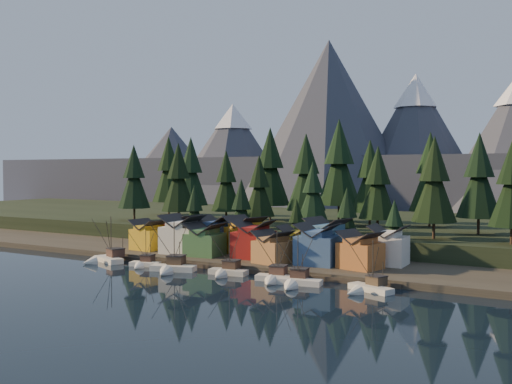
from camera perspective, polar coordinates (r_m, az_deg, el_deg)
The scene contains 45 objects.
ground at distance 119.86m, azimuth -6.67°, elevation -8.93°, with size 500.00×500.00×0.00m, color black.
shore_strip at distance 153.19m, azimuth 2.37°, elevation -6.18°, with size 400.00×50.00×1.50m, color #322E25.
hillside at distance 198.22m, azimuth 9.12°, elevation -3.64°, with size 420.00×100.00×6.00m, color black.
dock at distance 133.13m, azimuth -2.38°, elevation -7.57°, with size 80.00×4.00×1.00m, color #453B31.
mountain_ridge at distance 316.71m, azimuth 16.46°, elevation 2.66°, with size 560.00×190.00×90.00m.
boat_0 at distance 147.76m, azimuth -14.88°, elevation -5.85°, with size 10.40×11.07×12.82m.
boat_1 at distance 139.64m, azimuth -11.20°, elevation -6.53°, with size 7.94×8.47×9.92m.
boat_2 at distance 131.58m, azimuth -8.47°, elevation -6.85°, with size 11.10×11.68×12.71m.
boat_3 at distance 126.13m, azimuth -2.99°, elevation -7.29°, with size 9.14×9.77×11.47m.
boat_4 at distance 119.10m, azimuth 1.89°, elevation -7.85°, with size 9.10×9.72×11.50m.
boat_5 at distance 115.40m, azimuth 3.95°, elevation -8.28°, with size 10.73×11.41×11.47m.
boat_6 at distance 111.13m, azimuth 11.05°, elevation -8.76°, with size 9.79×10.24×10.83m.
house_front_0 at distance 157.81m, azimuth -10.67°, elevation -4.14°, with size 8.79×8.39×8.13m.
house_front_1 at distance 149.68m, azimuth -7.34°, elevation -4.10°, with size 10.26×9.91×9.92m.
house_front_2 at distance 144.78m, azimuth -5.15°, elevation -4.65°, with size 9.19×9.25×8.24m.
house_front_3 at distance 140.28m, azimuth -0.21°, elevation -4.62°, with size 10.15×9.77×9.38m.
house_front_4 at distance 133.15m, azimuth 1.69°, elevation -5.43°, with size 8.65×9.11×7.47m.
house_front_5 at distance 131.13m, azimuth 6.13°, elevation -5.11°, with size 9.41×8.65×9.38m.
house_front_6 at distance 127.50m, azimuth 10.40°, elevation -5.62°, with size 9.84×9.51×8.24m.
house_back_0 at distance 159.62m, azimuth -7.47°, elevation -3.83°, with size 9.09×8.78×9.25m.
house_back_1 at distance 152.98m, azimuth -4.09°, elevation -4.06°, with size 8.60×8.70×9.35m.
house_back_2 at distance 148.32m, azimuth -1.08°, elevation -4.20°, with size 10.89×10.36×9.63m.
house_back_3 at distance 139.63m, azimuth 4.03°, elevation -4.94°, with size 8.36×7.54×8.07m.
house_back_4 at distance 139.47m, azimuth 7.17°, elevation -4.55°, with size 10.47×10.17×9.99m.
house_back_5 at distance 133.71m, azimuth 13.10°, elevation -5.10°, with size 8.13×8.22×9.01m.
tree_hill_0 at distance 197.27m, azimuth -12.10°, elevation 1.28°, with size 11.05×11.05×25.74m.
tree_hill_1 at distance 202.01m, azimuth -6.52°, elevation 1.81°, with size 12.36×12.36×28.79m.
tree_hill_2 at distance 180.06m, azimuth -7.76°, elevation 1.22°, with size 11.04×11.04×25.72m.
tree_hill_3 at distance 184.06m, azimuth -3.00°, elevation 0.89°, with size 10.10×10.10×23.52m.
tree_hill_4 at distance 192.79m, azimuth 1.43°, elevation 2.27°, with size 13.57×13.57×31.62m.
tree_hill_5 at distance 166.17m, azimuth 0.32°, elevation 0.37°, with size 9.25×9.25×21.54m.
tree_hill_6 at distance 175.73m, azimuth 5.02°, elevation 1.70°, with size 12.21×12.21×28.43m.
tree_hill_7 at distance 156.24m, azimuth 5.69°, elevation -0.16°, with size 8.39×8.39×19.55m.
tree_hill_8 at distance 175.53m, azimuth 11.32°, elevation 1.29°, with size 11.32×11.32×26.38m.
tree_hill_9 at distance 156.91m, azimuth 12.09°, elevation 0.64°, with size 10.17×10.17×23.68m.
tree_hill_10 at distance 178.82m, azimuth 17.01°, elevation 1.65°, with size 12.28×12.28×28.61m.
tree_hill_11 at distance 147.82m, azimuth 17.40°, elevation 0.91°, with size 11.01×11.01×25.64m.
tree_hill_12 at distance 162.05m, azimuth 21.41°, elevation 1.26°, with size 11.66×11.66×27.17m.
tree_hill_15 at distance 189.75m, azimuth 8.30°, elevation 2.64°, with size 14.60×14.60×34.00m.
tree_hill_16 at distance 220.93m, azimuth -8.73°, elevation 2.01°, with size 12.89×12.89×30.03m.
tree_shore_0 at distance 166.86m, azimuth -6.17°, elevation -1.96°, with size 7.47×7.47×17.41m.
tree_shore_1 at distance 157.88m, azimuth -1.48°, elevation -1.83°, with size 8.24×8.24×19.18m.
tree_shore_2 at distance 149.94m, azimuth 4.07°, elevation -3.12°, with size 6.06×6.06×14.12m.
tree_shore_3 at distance 144.21m, azimuth 9.08°, elevation -2.61°, with size 7.51×7.51×17.50m.
tree_shore_4 at distance 140.53m, azimuth 13.66°, elevation -3.42°, with size 6.28×6.28×14.63m.
Camera 1 is at (70.42, -94.19, 23.16)m, focal length 40.00 mm.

